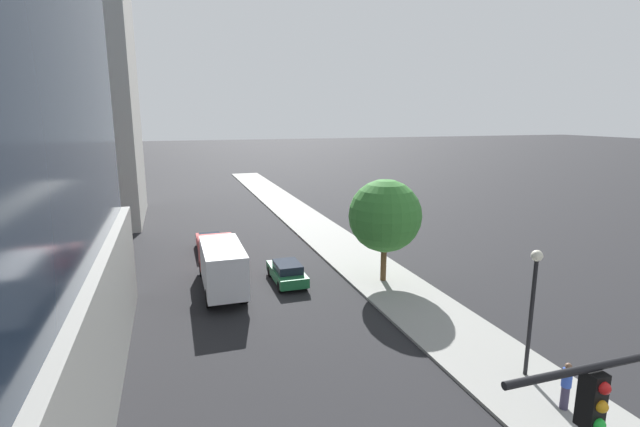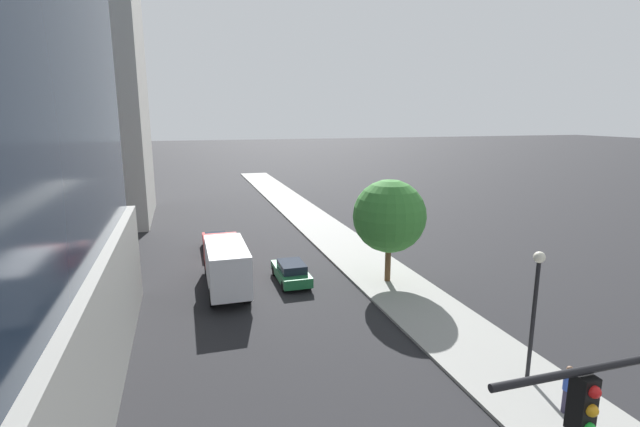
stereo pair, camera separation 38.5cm
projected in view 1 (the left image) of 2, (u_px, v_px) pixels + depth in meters
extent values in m
cube|color=gray|center=(407.00, 297.00, 26.48)|extent=(4.52, 120.00, 0.15)
cube|color=#B2AFA8|center=(39.00, 36.00, 41.53)|extent=(15.41, 13.16, 34.56)
cube|color=black|center=(592.00, 400.00, 7.92)|extent=(0.32, 0.36, 1.05)
sphere|color=red|center=(604.00, 388.00, 7.67)|extent=(0.22, 0.22, 0.22)
sphere|color=orange|center=(601.00, 406.00, 7.74)|extent=(0.22, 0.22, 0.22)
sphere|color=green|center=(599.00, 424.00, 7.81)|extent=(0.22, 0.22, 0.22)
cylinder|color=black|center=(531.00, 319.00, 17.97)|extent=(0.16, 0.16, 4.75)
sphere|color=silver|center=(537.00, 256.00, 17.44)|extent=(0.44, 0.44, 0.44)
cylinder|color=brown|center=(384.00, 261.00, 28.77)|extent=(0.36, 0.36, 2.46)
sphere|color=#387F33|center=(385.00, 216.00, 28.17)|extent=(4.46, 4.46, 4.46)
cube|color=red|center=(210.00, 244.00, 35.57)|extent=(1.84, 4.61, 0.69)
cube|color=#19212D|center=(210.00, 239.00, 34.82)|extent=(1.55, 2.37, 0.47)
cylinder|color=black|center=(198.00, 243.00, 36.85)|extent=(0.22, 0.61, 0.61)
cylinder|color=black|center=(219.00, 241.00, 37.33)|extent=(0.22, 0.61, 0.61)
cylinder|color=black|center=(201.00, 254.00, 33.93)|extent=(0.22, 0.61, 0.61)
cylinder|color=black|center=(223.00, 252.00, 34.42)|extent=(0.22, 0.61, 0.61)
cube|color=#1E6638|center=(287.00, 274.00, 28.91)|extent=(1.75, 4.22, 0.60)
cube|color=#19212D|center=(288.00, 267.00, 28.55)|extent=(1.47, 2.18, 0.49)
cylinder|color=black|center=(270.00, 271.00, 30.07)|extent=(0.22, 0.66, 0.66)
cylinder|color=black|center=(293.00, 269.00, 30.53)|extent=(0.22, 0.66, 0.66)
cylinder|color=black|center=(280.00, 287.00, 27.40)|extent=(0.22, 0.66, 0.66)
cylinder|color=black|center=(305.00, 284.00, 27.86)|extent=(0.22, 0.66, 0.66)
cube|color=#B21E1E|center=(216.00, 252.00, 30.14)|extent=(2.21, 2.15, 1.92)
cube|color=silver|center=(223.00, 266.00, 26.44)|extent=(2.21, 5.39, 2.41)
cylinder|color=black|center=(202.00, 269.00, 30.07)|extent=(0.30, 1.02, 1.02)
cylinder|color=black|center=(232.00, 266.00, 30.65)|extent=(0.30, 1.02, 1.02)
cylinder|color=black|center=(209.00, 298.00, 25.16)|extent=(0.30, 1.02, 1.02)
cylinder|color=black|center=(244.00, 294.00, 25.75)|extent=(0.30, 1.02, 1.02)
cylinder|color=#38334C|center=(565.00, 397.00, 16.23)|extent=(0.28, 0.28, 0.85)
cylinder|color=#2D4CB2|center=(567.00, 378.00, 16.07)|extent=(0.34, 0.34, 0.66)
sphere|color=brown|center=(568.00, 366.00, 15.98)|extent=(0.23, 0.23, 0.23)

